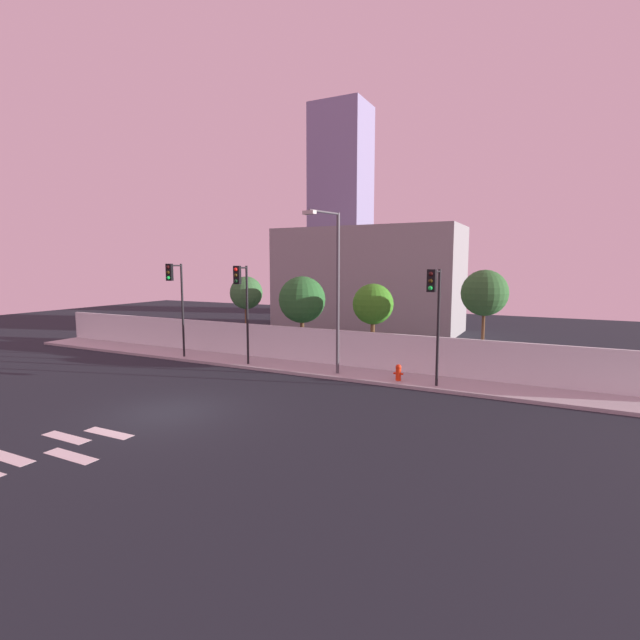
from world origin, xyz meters
name	(u,v)px	position (x,y,z in m)	size (l,w,h in m)	color
ground_plane	(168,412)	(0.00, 0.00, 0.00)	(80.00, 80.00, 0.00)	black
sidewalk	(286,366)	(0.00, 8.20, 0.07)	(36.00, 2.40, 0.15)	#A7A7A7
perimeter_wall	(298,344)	(0.00, 9.49, 1.05)	(36.00, 0.18, 1.80)	silver
crosswalk_marking	(49,450)	(-0.46, -4.10, 0.00)	(3.22, 3.87, 0.01)	silver
traffic_light_left	(176,290)	(-6.17, 7.00, 3.89)	(0.40, 1.31, 5.17)	black
traffic_light_center	(242,294)	(-1.85, 7.09, 3.81)	(0.35, 1.13, 5.07)	black
traffic_light_right	(435,303)	(7.81, 7.03, 3.73)	(0.36, 1.23, 4.93)	black
street_lamp_curbside	(334,280)	(3.07, 7.47, 4.55)	(0.84, 2.22, 7.47)	#4C4C51
fire_hydrant	(398,372)	(6.14, 7.68, 0.54)	(0.44, 0.26, 0.73)	red
roadside_tree_leftmost	(246,293)	(-4.29, 10.83, 3.57)	(1.95, 1.95, 4.58)	brown
roadside_tree_midleft	(302,300)	(-0.48, 10.83, 3.31)	(2.62, 2.62, 4.63)	brown
roadside_tree_midright	(373,305)	(3.73, 10.83, 3.21)	(2.13, 2.13, 4.30)	brown
roadside_tree_rightmost	(485,293)	(9.23, 10.83, 3.95)	(2.15, 2.15, 5.04)	brown
low_building_distant	(367,279)	(-1.53, 23.49, 4.09)	(14.72, 6.00, 8.19)	gray
tower_on_skyline	(341,211)	(-9.32, 35.49, 11.10)	(5.80, 5.00, 22.21)	gray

